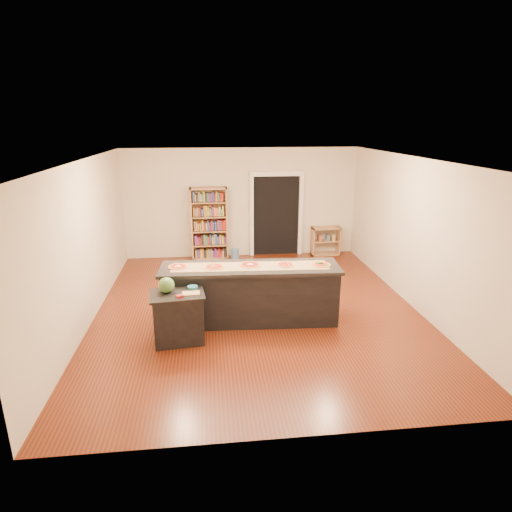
{
  "coord_description": "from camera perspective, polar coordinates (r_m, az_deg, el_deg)",
  "views": [
    {
      "loc": [
        -0.86,
        -7.42,
        3.42
      ],
      "look_at": [
        0.0,
        0.2,
        1.0
      ],
      "focal_mm": 30.0,
      "sensor_mm": 36.0,
      "label": 1
    }
  ],
  "objects": [
    {
      "name": "package_teal",
      "position": [
        6.96,
        -8.46,
        -4.23
      ],
      "size": [
        0.17,
        0.17,
        0.06
      ],
      "primitive_type": "cylinder",
      "color": "#195966",
      "rests_on": "side_counter"
    },
    {
      "name": "kraft_paper",
      "position": [
        7.4,
        -0.78,
        -1.37
      ],
      "size": [
        2.72,
        0.63,
        0.0
      ],
      "primitive_type": "cube",
      "rotation": [
        0.0,
        0.0,
        -0.05
      ],
      "color": "#A07D52",
      "rests_on": "kitchen_island"
    },
    {
      "name": "waste_bin",
      "position": [
        11.0,
        -2.83,
        0.19
      ],
      "size": [
        0.21,
        0.21,
        0.3
      ],
      "primitive_type": "cylinder",
      "color": "#4C78AA",
      "rests_on": "ground"
    },
    {
      "name": "room",
      "position": [
        7.74,
        0.17,
        2.38
      ],
      "size": [
        6.0,
        7.0,
        2.8
      ],
      "color": "beige",
      "rests_on": "ground"
    },
    {
      "name": "package_red",
      "position": [
        6.7,
        -10.15,
        -5.32
      ],
      "size": [
        0.13,
        0.12,
        0.04
      ],
      "primitive_type": "cube",
      "rotation": [
        0.0,
        0.0,
        0.45
      ],
      "color": "maroon",
      "rests_on": "side_counter"
    },
    {
      "name": "doorway",
      "position": [
        11.25,
        2.71,
        6.11
      ],
      "size": [
        1.4,
        0.09,
        2.21
      ],
      "color": "black",
      "rests_on": "room"
    },
    {
      "name": "low_shelf",
      "position": [
        11.55,
        9.24,
        2.0
      ],
      "size": [
        0.75,
        0.32,
        0.75
      ],
      "primitive_type": "cube",
      "color": "tan",
      "rests_on": "ground"
    },
    {
      "name": "kitchen_island",
      "position": [
        7.58,
        -0.77,
        -5.04
      ],
      "size": [
        3.11,
        0.84,
        1.03
      ],
      "rotation": [
        0.0,
        0.0,
        -0.05
      ],
      "color": "black",
      "rests_on": "ground"
    },
    {
      "name": "pizza_b",
      "position": [
        7.37,
        -5.6,
        -1.42
      ],
      "size": [
        0.32,
        0.32,
        0.02
      ],
      "color": "tan",
      "rests_on": "kitchen_island"
    },
    {
      "name": "pizza_a",
      "position": [
        7.46,
        -10.36,
        -1.4
      ],
      "size": [
        0.36,
        0.36,
        0.02
      ],
      "color": "tan",
      "rests_on": "kitchen_island"
    },
    {
      "name": "bookshelf",
      "position": [
        11.0,
        -6.24,
        4.29
      ],
      "size": [
        0.93,
        0.33,
        1.85
      ],
      "primitive_type": "cube",
      "color": "tan",
      "rests_on": "ground"
    },
    {
      "name": "side_counter",
      "position": [
        7.04,
        -10.3,
        -8.02
      ],
      "size": [
        0.84,
        0.62,
        0.83
      ],
      "rotation": [
        0.0,
        0.0,
        0.11
      ],
      "color": "black",
      "rests_on": "ground"
    },
    {
      "name": "watermelon",
      "position": [
        6.89,
        -11.85,
        -3.82
      ],
      "size": [
        0.25,
        0.25,
        0.25
      ],
      "primitive_type": "sphere",
      "color": "#144214",
      "rests_on": "side_counter"
    },
    {
      "name": "cutting_board",
      "position": [
        6.81,
        -8.67,
        -4.94
      ],
      "size": [
        0.28,
        0.19,
        0.02
      ],
      "primitive_type": "cube",
      "rotation": [
        0.0,
        0.0,
        0.04
      ],
      "color": "tan",
      "rests_on": "side_counter"
    },
    {
      "name": "pizza_c",
      "position": [
        7.44,
        -0.8,
        -1.16
      ],
      "size": [
        0.36,
        0.36,
        0.02
      ],
      "color": "tan",
      "rests_on": "kitchen_island"
    },
    {
      "name": "pizza_d",
      "position": [
        7.47,
        3.97,
        -1.14
      ],
      "size": [
        0.32,
        0.32,
        0.02
      ],
      "color": "tan",
      "rests_on": "kitchen_island"
    },
    {
      "name": "pizza_e",
      "position": [
        7.53,
        8.7,
        -1.14
      ],
      "size": [
        0.32,
        0.32,
        0.02
      ],
      "color": "tan",
      "rests_on": "kitchen_island"
    }
  ]
}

